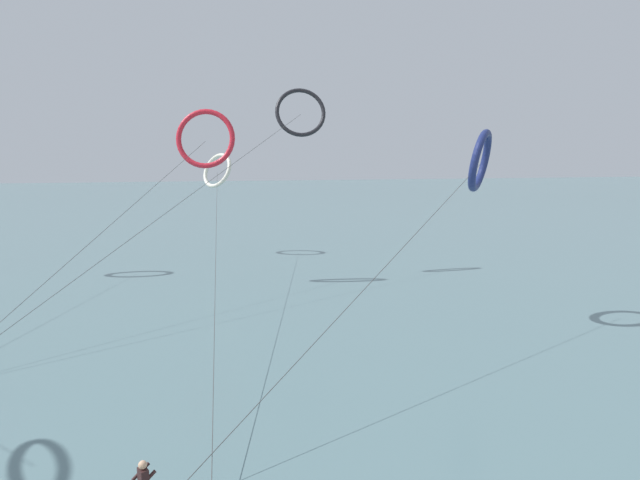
{
  "coord_description": "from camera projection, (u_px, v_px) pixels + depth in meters",
  "views": [
    {
      "loc": [
        -5.22,
        -0.44,
        9.34
      ],
      "look_at": [
        0.0,
        21.23,
        5.83
      ],
      "focal_mm": 29.9,
      "sensor_mm": 36.0,
      "label": 1
    }
  ],
  "objects": [
    {
      "name": "sea_water",
      "position": [
        219.0,
        204.0,
        105.09
      ],
      "size": [
        400.0,
        200.0,
        0.08
      ],
      "primitive_type": "cube",
      "color": "slate",
      "rests_on": "ground"
    },
    {
      "name": "kite_crimson",
      "position": [
        205.0,
        139.0,
        38.04
      ],
      "size": [
        14.17,
        17.75,
        12.74
      ],
      "rotation": [
        0.0,
        0.0,
        6.0
      ],
      "color": "red",
      "rests_on": "ground"
    },
    {
      "name": "kite_ivory",
      "position": [
        217.0,
        171.0,
        50.03
      ],
      "size": [
        4.17,
        43.46,
        9.71
      ],
      "rotation": [
        0.0,
        0.0,
        5.39
      ],
      "color": "silver",
      "rests_on": "ground"
    },
    {
      "name": "kite_navy",
      "position": [
        480.0,
        161.0,
        28.89
      ],
      "size": [
        18.27,
        15.0,
        10.83
      ],
      "rotation": [
        0.0,
        0.0,
        4.01
      ],
      "color": "navy",
      "rests_on": "ground"
    },
    {
      "name": "kite_charcoal",
      "position": [
        300.0,
        113.0,
        41.3
      ],
      "size": [
        21.35,
        19.51,
        14.65
      ],
      "rotation": [
        0.0,
        0.0,
        6.21
      ],
      "color": "black",
      "rests_on": "ground"
    }
  ]
}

